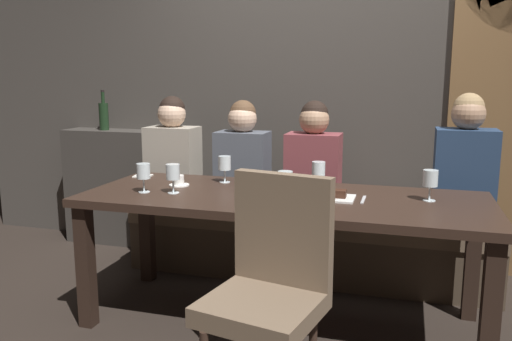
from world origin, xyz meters
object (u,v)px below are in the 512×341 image
object	(u,v)px
diner_far_end	(313,162)
wine_glass_end_left	(430,180)
diner_near_end	(465,165)
wine_glass_end_right	(285,181)
dining_table	(282,211)
wine_glass_far_left	(143,172)
banquette_bench	(306,245)
wine_glass_center_front	(319,171)
chair_near_side	(271,278)
dessert_plate	(337,196)
wine_glass_near_right	(225,164)
diner_redhead	(173,155)
diner_bearded	(243,158)
wine_bottle_dark_red	(104,115)
espresso_cup	(179,181)
wine_glass_near_left	(173,173)
fork_on_table	(363,200)

from	to	relation	value
diner_far_end	wine_glass_end_left	world-z (taller)	diner_far_end
diner_near_end	wine_glass_end_right	size ratio (longest dim) A/B	5.09
dining_table	wine_glass_far_left	distance (m)	0.80
banquette_bench	wine_glass_center_front	distance (m)	0.82
chair_near_side	dessert_plate	distance (m)	0.77
diner_near_end	wine_glass_near_right	size ratio (longest dim) A/B	5.09
wine_glass_end_left	wine_glass_near_right	xyz separation A→B (m)	(-1.19, 0.15, 0.00)
diner_redhead	banquette_bench	bearing A→B (deg)	1.53
diner_bearded	wine_bottle_dark_red	bearing A→B (deg)	167.23
diner_bearded	diner_far_end	bearing A→B (deg)	-0.74
wine_glass_center_front	wine_glass_end_left	bearing A→B (deg)	-9.49
wine_bottle_dark_red	diner_redhead	bearing A→B (deg)	-23.73
wine_glass_end_left	espresso_cup	xyz separation A→B (m)	(-1.42, -0.02, -0.09)
dining_table	diner_redhead	xyz separation A→B (m)	(-0.98, 0.67, 0.17)
diner_redhead	diner_far_end	size ratio (longest dim) A/B	1.03
wine_glass_far_left	dessert_plate	bearing A→B (deg)	7.85
diner_redhead	wine_bottle_dark_red	distance (m)	0.88
dining_table	espresso_cup	bearing A→B (deg)	173.61
chair_near_side	wine_glass_near_right	size ratio (longest dim) A/B	5.98
diner_redhead	wine_glass_center_front	world-z (taller)	diner_redhead
diner_far_end	diner_near_end	xyz separation A→B (m)	(0.95, -0.03, 0.03)
wine_glass_far_left	wine_bottle_dark_red	bearing A→B (deg)	130.35
wine_glass_end_left	wine_glass_near_left	world-z (taller)	same
diner_far_end	wine_bottle_dark_red	bearing A→B (deg)	170.55
diner_near_end	diner_bearded	bearing A→B (deg)	178.50
banquette_bench	wine_glass_near_left	distance (m)	1.19
dining_table	chair_near_side	world-z (taller)	chair_near_side
wine_glass_end_left	chair_near_side	bearing A→B (deg)	-128.05
dining_table	wine_glass_end_right	world-z (taller)	wine_glass_end_right
wine_glass_near_right	fork_on_table	bearing A→B (deg)	-15.05
diner_far_end	wine_glass_near_left	world-z (taller)	diner_far_end
wine_glass_far_left	fork_on_table	xyz separation A→B (m)	(1.20, 0.16, -0.11)
diner_near_end	wine_glass_far_left	distance (m)	1.94
wine_glass_near_left	dessert_plate	bearing A→B (deg)	7.61
wine_glass_end_left	dessert_plate	xyz separation A→B (m)	(-0.47, -0.09, -0.10)
wine_glass_far_left	fork_on_table	bearing A→B (deg)	7.48
chair_near_side	wine_glass_far_left	world-z (taller)	chair_near_side
wine_bottle_dark_red	dessert_plate	distance (m)	2.31
diner_bearded	dessert_plate	size ratio (longest dim) A/B	4.07
diner_near_end	wine_glass_near_left	xyz separation A→B (m)	(-1.58, -0.80, 0.01)
diner_far_end	dessert_plate	bearing A→B (deg)	-70.21
diner_near_end	wine_glass_center_front	distance (m)	0.96
diner_far_end	wine_glass_far_left	xyz separation A→B (m)	(-0.80, -0.86, 0.04)
dessert_plate	diner_far_end	bearing A→B (deg)	109.79
wine_bottle_dark_red	wine_glass_end_left	world-z (taller)	wine_bottle_dark_red
wine_glass_end_right	wine_glass_far_left	size ratio (longest dim) A/B	1.00
wine_glass_end_right	wine_glass_end_left	world-z (taller)	same
diner_bearded	dessert_plate	world-z (taller)	diner_bearded
dining_table	fork_on_table	world-z (taller)	fork_on_table
fork_on_table	wine_glass_far_left	bearing A→B (deg)	-172.14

